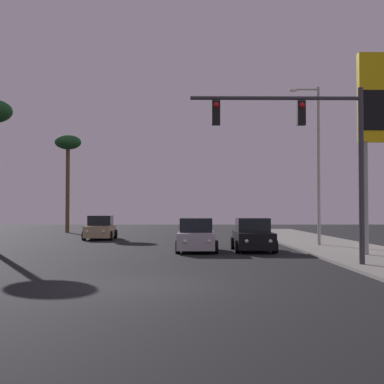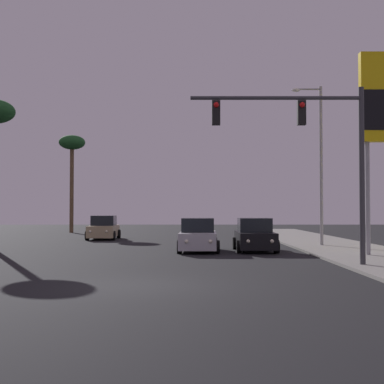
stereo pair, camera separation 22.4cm
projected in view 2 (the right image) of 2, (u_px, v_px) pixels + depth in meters
ground_plane at (137, 285)px, 14.86m from camera, size 120.00×120.00×0.00m
sidewalk_right at (361, 254)px, 24.90m from camera, size 5.00×60.00×0.12m
car_black at (252, 236)px, 27.16m from camera, size 2.04×4.32×1.68m
car_silver at (196, 236)px, 26.93m from camera, size 2.04×4.34×1.68m
car_tan at (101, 229)px, 37.98m from camera, size 2.04×4.33×1.68m
traffic_light_mast at (311, 140)px, 19.60m from camera, size 6.38×0.36×6.50m
street_lamp at (316, 157)px, 30.31m from camera, size 1.74×0.24×9.00m
gas_station_sign at (380, 109)px, 23.78m from camera, size 2.00×0.42×9.00m
palm_tree_far at (70, 148)px, 49.06m from camera, size 2.40×2.40×8.96m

